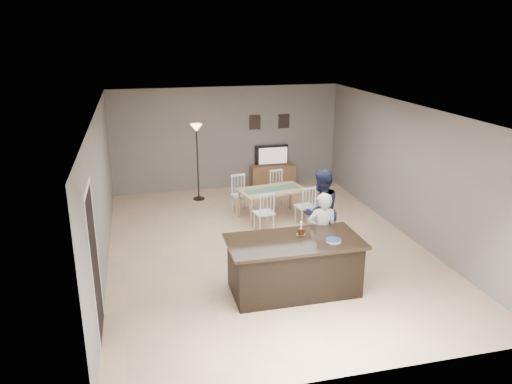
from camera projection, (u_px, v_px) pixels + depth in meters
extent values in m
plane|color=tan|center=(265.00, 246.00, 9.85)|extent=(8.00, 8.00, 0.00)
plane|color=slate|center=(227.00, 138.00, 13.13)|extent=(6.00, 0.00, 6.00)
plane|color=slate|center=(354.00, 278.00, 5.74)|extent=(6.00, 0.00, 6.00)
plane|color=slate|center=(101.00, 193.00, 8.76)|extent=(0.00, 8.00, 8.00)
plane|color=slate|center=(409.00, 171.00, 10.11)|extent=(0.00, 8.00, 8.00)
plane|color=white|center=(266.00, 110.00, 9.02)|extent=(8.00, 8.00, 0.00)
cube|color=black|center=(294.00, 267.00, 8.06)|extent=(2.00, 1.00, 0.85)
cube|color=black|center=(295.00, 241.00, 7.92)|extent=(2.15, 1.10, 0.05)
cube|color=brown|center=(273.00, 176.00, 13.51)|extent=(1.20, 0.40, 0.60)
imported|color=black|center=(272.00, 155.00, 13.40)|extent=(0.91, 0.12, 0.53)
plane|color=orange|center=(273.00, 156.00, 13.33)|extent=(0.78, 0.00, 0.78)
cube|color=black|center=(255.00, 122.00, 13.15)|extent=(0.30, 0.02, 0.38)
cube|color=black|center=(284.00, 121.00, 13.33)|extent=(0.30, 0.02, 0.38)
plane|color=black|center=(95.00, 265.00, 6.73)|extent=(0.00, 2.10, 2.10)
plane|color=white|center=(87.00, 188.00, 6.39)|extent=(0.00, 1.02, 1.02)
imported|color=silver|center=(322.00, 233.00, 8.63)|extent=(0.55, 0.38, 1.46)
imported|color=#1C203E|center=(320.00, 211.00, 9.40)|extent=(0.96, 0.87, 1.63)
cylinder|color=gold|center=(301.00, 234.00, 8.12)|extent=(0.15, 0.15, 0.00)
cylinder|color=#341A0E|center=(301.00, 232.00, 8.10)|extent=(0.11, 0.11, 0.10)
cylinder|color=white|center=(301.00, 226.00, 8.07)|extent=(0.02, 0.02, 0.11)
sphere|color=#FFBF4C|center=(301.00, 222.00, 8.05)|extent=(0.02, 0.02, 0.02)
cylinder|color=white|center=(333.00, 241.00, 7.85)|extent=(0.24, 0.24, 0.01)
cylinder|color=white|center=(333.00, 241.00, 7.84)|extent=(0.24, 0.24, 0.01)
cylinder|color=white|center=(334.00, 240.00, 7.84)|extent=(0.24, 0.24, 0.01)
cylinder|color=#2B4884|center=(334.00, 240.00, 7.84)|extent=(0.24, 0.24, 0.00)
cube|color=#9F7856|center=(272.00, 190.00, 11.15)|extent=(1.57, 1.06, 0.04)
cylinder|color=#9F7856|center=(251.00, 213.00, 10.71)|extent=(0.05, 0.05, 0.64)
cylinder|color=#9F7856|center=(290.00, 196.00, 11.80)|extent=(0.05, 0.05, 0.64)
cube|color=#3C6C53|center=(272.00, 189.00, 11.15)|extent=(1.30, 0.54, 0.01)
cube|color=silver|center=(264.00, 213.00, 10.49)|extent=(0.44, 0.42, 0.04)
cylinder|color=silver|center=(260.00, 226.00, 10.37)|extent=(0.03, 0.03, 0.39)
cylinder|color=silver|center=(267.00, 219.00, 10.74)|extent=(0.03, 0.03, 0.39)
cube|color=silver|center=(267.00, 195.00, 10.21)|extent=(0.34, 0.09, 0.05)
cube|color=silver|center=(305.00, 206.00, 10.88)|extent=(0.44, 0.42, 0.04)
cylinder|color=silver|center=(302.00, 219.00, 10.76)|extent=(0.03, 0.03, 0.39)
cylinder|color=silver|center=(308.00, 212.00, 11.13)|extent=(0.03, 0.03, 0.39)
cube|color=silver|center=(310.00, 189.00, 10.59)|extent=(0.34, 0.09, 0.05)
cube|color=silver|center=(241.00, 196.00, 11.59)|extent=(0.44, 0.42, 0.04)
cylinder|color=silver|center=(245.00, 201.00, 11.84)|extent=(0.03, 0.03, 0.39)
cylinder|color=silver|center=(237.00, 207.00, 11.47)|extent=(0.03, 0.03, 0.39)
cube|color=silver|center=(238.00, 175.00, 11.59)|extent=(0.34, 0.09, 0.05)
cube|color=silver|center=(279.00, 190.00, 11.98)|extent=(0.44, 0.42, 0.04)
cylinder|color=silver|center=(282.00, 196.00, 12.23)|extent=(0.03, 0.03, 0.39)
cylinder|color=silver|center=(276.00, 201.00, 11.86)|extent=(0.03, 0.03, 0.39)
cube|color=silver|center=(276.00, 170.00, 11.98)|extent=(0.34, 0.09, 0.05)
cylinder|color=black|center=(199.00, 199.00, 12.59)|extent=(0.29, 0.29, 0.03)
cylinder|color=black|center=(198.00, 165.00, 12.32)|extent=(0.04, 0.04, 1.76)
cone|color=#FCCD8A|center=(196.00, 128.00, 12.03)|extent=(0.29, 0.29, 0.18)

